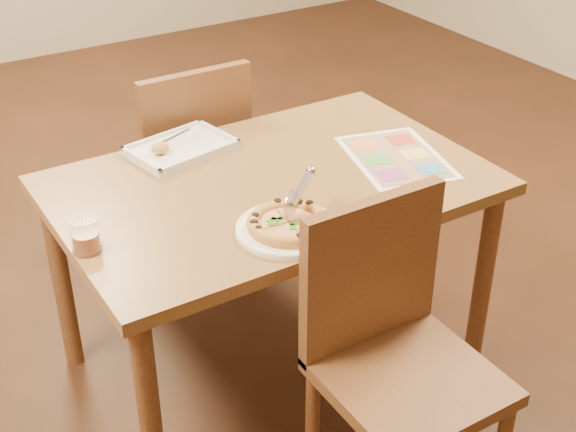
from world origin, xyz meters
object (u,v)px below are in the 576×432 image
appetizer_tray (180,149)px  pizza (288,223)px  chair_near (390,325)px  pizza_cutter (298,194)px  glass_tumbler (85,237)px  plate (288,229)px  dining_table (271,204)px  menu (396,157)px  chair_far (188,150)px

appetizer_tray → pizza: bearing=-85.7°
chair_near → pizza: 0.38m
pizza_cutter → glass_tumbler: 0.57m
plate → appetizer_tray: 0.60m
dining_table → menu: size_ratio=3.32×
dining_table → chair_far: 0.61m
chair_far → glass_tumbler: 0.94m
pizza_cutter → menu: (0.48, 0.16, -0.09)m
dining_table → chair_far: size_ratio=2.77×
glass_tumbler → menu: bearing=-0.1°
dining_table → chair_near: bearing=-90.0°
chair_far → appetizer_tray: bearing=61.4°
chair_far → plate: (-0.11, -0.88, 0.16)m
pizza → appetizer_tray: bearing=94.3°
chair_near → menu: bearing=51.2°
glass_tumbler → appetizer_tray: bearing=41.3°
pizza_cutter → appetizer_tray: 0.58m
appetizer_tray → glass_tumbler: glass_tumbler is taller
pizza_cutter → chair_far: bearing=54.5°
glass_tumbler → chair_near: bearing=-40.3°
menu → glass_tumbler: bearing=179.9°
glass_tumbler → menu: glass_tumbler is taller
pizza_cutter → menu: 0.51m
chair_near → pizza_cutter: size_ratio=3.15×
dining_table → pizza: 0.32m
plate → pizza_cutter: size_ratio=1.92×
appetizer_tray → chair_far: bearing=61.4°
appetizer_tray → glass_tumbler: 0.60m
dining_table → appetizer_tray: 0.36m
pizza_cutter → appetizer_tray: (-0.09, 0.56, -0.08)m
pizza → glass_tumbler: (-0.50, 0.20, 0.02)m
pizza_cutter → glass_tumbler: size_ratio=1.50×
pizza → appetizer_tray: (-0.04, 0.60, -0.02)m
chair_near → dining_table: bearing=90.0°
dining_table → pizza: pizza is taller
pizza_cutter → chair_near: bearing=-111.2°
dining_table → chair_near: size_ratio=2.77×
chair_far → pizza_cutter: bearing=85.8°
dining_table → glass_tumbler: 0.63m
chair_near → menu: 0.68m
plate → chair_far: bearing=82.7°
dining_table → pizza: bearing=-111.7°
appetizer_tray → menu: (0.57, -0.40, -0.01)m
glass_tumbler → menu: size_ratio=0.25×
glass_tumbler → menu: (1.02, -0.00, -0.04)m
chair_near → chair_far: 1.20m
plate → glass_tumbler: 0.54m
plate → glass_tumbler: glass_tumbler is taller
plate → menu: plate is taller
chair_far → menu: size_ratio=1.20×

